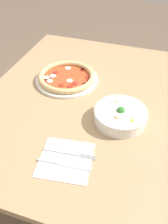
# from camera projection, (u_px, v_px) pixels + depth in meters

# --- Properties ---
(ground_plane) EXTENTS (8.00, 8.00, 0.00)m
(ground_plane) POSITION_uv_depth(u_px,v_px,m) (91.00, 191.00, 1.62)
(ground_plane) COLOR brown
(dining_table) EXTENTS (1.17, 1.01, 0.75)m
(dining_table) POSITION_uv_depth(u_px,v_px,m) (94.00, 117.00, 1.19)
(dining_table) COLOR tan
(dining_table) RESTS_ON ground_plane
(pizza) EXTENTS (0.31, 0.31, 0.04)m
(pizza) POSITION_uv_depth(u_px,v_px,m) (67.00, 77.00, 1.24)
(pizza) COLOR white
(pizza) RESTS_ON dining_table
(bowl) EXTENTS (0.21, 0.21, 0.07)m
(bowl) POSITION_uv_depth(u_px,v_px,m) (120.00, 115.00, 1.01)
(bowl) COLOR white
(bowl) RESTS_ON dining_table
(napkin) EXTENTS (0.20, 0.20, 0.00)m
(napkin) POSITION_uv_depth(u_px,v_px,m) (67.00, 160.00, 0.87)
(napkin) COLOR white
(napkin) RESTS_ON dining_table
(fork) EXTENTS (0.03, 0.19, 0.00)m
(fork) POSITION_uv_depth(u_px,v_px,m) (69.00, 153.00, 0.89)
(fork) COLOR silver
(fork) RESTS_ON napkin
(knife) EXTENTS (0.03, 0.19, 0.01)m
(knife) POSITION_uv_depth(u_px,v_px,m) (62.00, 164.00, 0.86)
(knife) COLOR silver
(knife) RESTS_ON napkin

